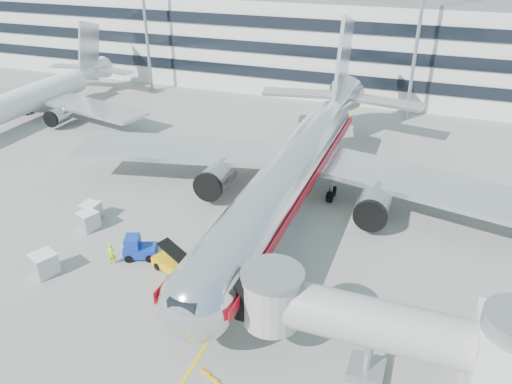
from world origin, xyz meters
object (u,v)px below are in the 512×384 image
(cargo_container_front, at_px, (44,264))
(main_jet, at_px, (297,166))
(belt_loader, at_px, (179,266))
(cargo_container_right, at_px, (88,221))
(ramp_worker, at_px, (112,254))
(baggage_tug, at_px, (138,248))
(cargo_container_left, at_px, (91,211))

(cargo_container_front, bearing_deg, main_jet, 49.76)
(belt_loader, bearing_deg, cargo_container_right, 164.36)
(cargo_container_right, height_order, cargo_container_front, cargo_container_front)
(ramp_worker, bearing_deg, cargo_container_right, 121.34)
(cargo_container_front, relative_size, ramp_worker, 1.19)
(cargo_container_right, distance_m, ramp_worker, 6.65)
(cargo_container_right, xyz_separation_m, cargo_container_front, (1.04, -6.99, 0.08))
(main_jet, distance_m, baggage_tug, 17.25)
(baggage_tug, xyz_separation_m, cargo_container_left, (-7.69, 3.89, -0.02))
(main_jet, relative_size, belt_loader, 9.76)
(cargo_container_left, xyz_separation_m, cargo_container_front, (1.90, -8.53, 0.09))
(cargo_container_left, height_order, cargo_container_front, cargo_container_front)
(main_jet, height_order, ramp_worker, main_jet)
(belt_loader, relative_size, baggage_tug, 1.68)
(belt_loader, height_order, cargo_container_right, belt_loader)
(main_jet, bearing_deg, cargo_container_left, -150.50)
(baggage_tug, xyz_separation_m, cargo_container_right, (-6.83, 2.35, -0.01))
(baggage_tug, distance_m, cargo_container_right, 7.22)
(cargo_container_left, bearing_deg, baggage_tug, -26.81)
(cargo_container_left, relative_size, ramp_worker, 0.88)
(baggage_tug, xyz_separation_m, ramp_worker, (-1.49, -1.61, 0.09))
(cargo_container_right, bearing_deg, ramp_worker, -36.56)
(cargo_container_front, bearing_deg, cargo_container_left, 102.57)
(cargo_container_right, bearing_deg, baggage_tug, -18.97)
(main_jet, relative_size, cargo_container_front, 21.87)
(belt_loader, relative_size, ramp_worker, 2.68)
(main_jet, height_order, belt_loader, main_jet)
(main_jet, relative_size, cargo_container_right, 24.40)
(belt_loader, height_order, cargo_container_front, belt_loader)
(cargo_container_right, bearing_deg, cargo_container_left, 119.16)
(belt_loader, height_order, cargo_container_left, belt_loader)
(baggage_tug, relative_size, cargo_container_right, 1.48)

